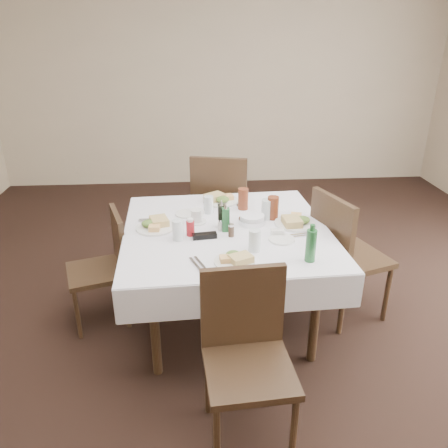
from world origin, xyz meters
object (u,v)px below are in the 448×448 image
object	(u,v)px
chair_south	(246,346)
water_w	(178,230)
dining_table	(227,238)
oil_cruet_dark	(221,215)
chair_north	(221,202)
green_bottle	(311,245)
ketchup_bottle	(190,228)
water_s	(255,240)
chair_west	(107,261)
coffee_mug	(197,216)
water_n	(209,205)
bread_basket	(252,219)
oil_cruet_green	(226,219)
water_e	(267,209)
chair_east	(342,250)

from	to	relation	value
chair_south	water_w	xyz separation A→B (m)	(-0.35, 0.81, 0.30)
dining_table	oil_cruet_dark	size ratio (longest dim) A/B	7.22
chair_north	green_bottle	distance (m)	1.53
ketchup_bottle	water_s	bearing A→B (deg)	-32.20
chair_south	oil_cruet_dark	distance (m)	1.05
chair_west	coffee_mug	bearing A→B (deg)	1.68
chair_north	ketchup_bottle	xyz separation A→B (m)	(-0.27, -1.04, 0.23)
chair_south	coffee_mug	xyz separation A→B (m)	(-0.23, 1.08, 0.27)
water_n	ketchup_bottle	bearing A→B (deg)	-109.71
chair_south	oil_cruet_dark	size ratio (longest dim) A/B	4.59
chair_west	oil_cruet_dark	bearing A→B (deg)	-4.35
chair_west	bread_basket	world-z (taller)	chair_west
dining_table	ketchup_bottle	xyz separation A→B (m)	(-0.25, -0.09, 0.13)
water_n	chair_west	bearing A→B (deg)	-165.83
dining_table	chair_south	bearing A→B (deg)	-88.50
oil_cruet_green	green_bottle	xyz separation A→B (m)	(0.47, -0.46, 0.01)
chair_north	oil_cruet_green	size ratio (longest dim) A/B	4.94
green_bottle	ketchup_bottle	bearing A→B (deg)	150.15
water_s	water_e	bearing A→B (deg)	72.30
chair_west	water_s	bearing A→B (deg)	-23.60
chair_west	coffee_mug	distance (m)	0.74
green_bottle	oil_cruet_dark	bearing A→B (deg)	132.54
water_w	oil_cruet_dark	xyz separation A→B (m)	(0.30, 0.19, 0.02)
chair_north	green_bottle	world-z (taller)	chair_north
bread_basket	green_bottle	world-z (taller)	green_bottle
coffee_mug	green_bottle	xyz separation A→B (m)	(0.66, -0.62, 0.06)
dining_table	water_e	world-z (taller)	water_e
oil_cruet_dark	water_w	bearing A→B (deg)	-147.63
chair_west	water_e	size ratio (longest dim) A/B	5.77
water_w	green_bottle	world-z (taller)	green_bottle
water_w	water_e	bearing A→B (deg)	25.46
chair_south	water_w	size ratio (longest dim) A/B	6.88
dining_table	chair_east	size ratio (longest dim) A/B	1.49
chair_south	bread_basket	size ratio (longest dim) A/B	4.88
chair_north	ketchup_bottle	size ratio (longest dim) A/B	8.63
chair_north	water_w	distance (m)	1.18
chair_north	chair_west	world-z (taller)	chair_north
chair_south	water_n	world-z (taller)	chair_south
oil_cruet_green	oil_cruet_dark	bearing A→B (deg)	108.05
oil_cruet_green	ketchup_bottle	world-z (taller)	oil_cruet_green
chair_south	water_w	bearing A→B (deg)	113.70
dining_table	ketchup_bottle	bearing A→B (deg)	-159.64
water_n	dining_table	bearing A→B (deg)	-68.95
bread_basket	green_bottle	bearing A→B (deg)	-64.71
bread_basket	oil_cruet_green	bearing A→B (deg)	-150.23
coffee_mug	bread_basket	bearing A→B (deg)	-6.62
chair_south	coffee_mug	bearing A→B (deg)	101.92
dining_table	water_w	size ratio (longest dim) A/B	10.83
chair_east	water_s	world-z (taller)	chair_east
chair_east	green_bottle	bearing A→B (deg)	-127.59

